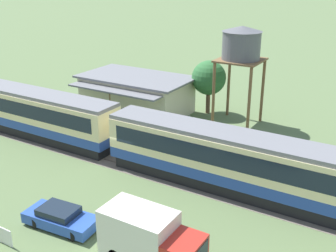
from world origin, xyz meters
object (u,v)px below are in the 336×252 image
(passenger_train, at_px, (225,157))
(yard_tree_1, at_px, (209,78))
(parked_car_blue, at_px, (61,218))
(station_building, at_px, (136,94))
(delivery_truck_red, at_px, (149,238))
(water_tower, at_px, (241,46))

(passenger_train, xyz_separation_m, yard_tree_1, (-7.91, 13.65, 1.42))
(parked_car_blue, bearing_deg, passenger_train, 50.42)
(parked_car_blue, relative_size, yard_tree_1, 0.84)
(station_building, xyz_separation_m, delivery_truck_red, (14.40, -19.39, -0.53))
(delivery_truck_red, xyz_separation_m, yard_tree_1, (-7.72, 22.74, 2.36))
(yard_tree_1, bearing_deg, delivery_truck_red, -71.25)
(station_building, distance_m, delivery_truck_red, 24.16)
(parked_car_blue, xyz_separation_m, delivery_truck_red, (6.17, 0.17, 0.80))
(station_building, height_order, yard_tree_1, yard_tree_1)
(passenger_train, xyz_separation_m, water_tower, (-4.15, 12.41, 5.23))
(parked_car_blue, distance_m, delivery_truck_red, 6.22)
(water_tower, distance_m, yard_tree_1, 5.50)
(parked_car_blue, height_order, yard_tree_1, yard_tree_1)
(parked_car_blue, bearing_deg, station_building, 107.76)
(passenger_train, height_order, parked_car_blue, passenger_train)
(water_tower, distance_m, parked_car_blue, 22.86)
(station_building, height_order, water_tower, water_tower)
(water_tower, height_order, parked_car_blue, water_tower)
(passenger_train, height_order, yard_tree_1, yard_tree_1)
(station_building, height_order, parked_car_blue, station_building)
(passenger_train, distance_m, yard_tree_1, 15.84)
(delivery_truck_red, relative_size, yard_tree_1, 0.99)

